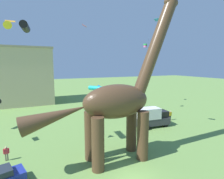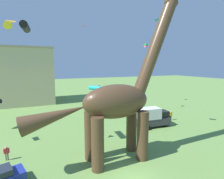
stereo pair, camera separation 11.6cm
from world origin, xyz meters
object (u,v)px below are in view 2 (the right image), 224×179
(kite_mid_center, at_px, (22,27))
(kite_trailing, at_px, (85,26))
(parked_box_truck, at_px, (152,117))
(kite_drifting, at_px, (159,20))
(dinosaur_sculpture, at_px, (116,101))
(kite_mid_left, at_px, (97,88))
(person_watching_child, at_px, (7,152))
(person_near_flyer, at_px, (171,115))
(kite_near_high, at_px, (11,21))
(kite_high_right, at_px, (146,46))
(kite_high_left, at_px, (149,37))

(kite_mid_center, bearing_deg, kite_trailing, 53.19)
(parked_box_truck, distance_m, kite_drifting, 14.82)
(dinosaur_sculpture, bearing_deg, kite_mid_left, 66.59)
(parked_box_truck, bearing_deg, kite_trailing, 122.94)
(person_watching_child, bearing_deg, kite_drifting, 83.01)
(person_near_flyer, distance_m, kite_near_high, 32.30)
(kite_high_right, distance_m, kite_drifting, 11.85)
(dinosaur_sculpture, relative_size, kite_near_high, 8.78)
(kite_mid_left, bearing_deg, parked_box_truck, -62.95)
(parked_box_truck, xyz_separation_m, person_watching_child, (-20.33, -2.15, -0.70))
(kite_mid_left, xyz_separation_m, kite_drifting, (4.81, -12.64, 10.91))
(dinosaur_sculpture, distance_m, kite_trailing, 23.49)
(kite_mid_left, height_order, kite_near_high, kite_near_high)
(parked_box_truck, distance_m, kite_mid_left, 12.78)
(dinosaur_sculpture, bearing_deg, kite_high_right, 37.22)
(kite_mid_center, bearing_deg, kite_high_right, 23.59)
(kite_high_left, xyz_separation_m, kite_near_high, (-29.64, -1.54, 0.67))
(kite_trailing, bearing_deg, kite_mid_center, -126.81)
(parked_box_truck, relative_size, kite_mid_left, 1.82)
(kite_high_right, xyz_separation_m, kite_mid_center, (-22.54, -9.84, 0.05))
(dinosaur_sculpture, height_order, parked_box_truck, dinosaur_sculpture)
(kite_high_right, bearing_deg, kite_trailing, 156.55)
(kite_mid_left, relative_size, kite_drifting, 2.32)
(kite_mid_center, bearing_deg, kite_near_high, 98.16)
(dinosaur_sculpture, relative_size, parked_box_truck, 3.02)
(person_near_flyer, relative_size, kite_trailing, 1.18)
(kite_mid_center, bearing_deg, person_watching_child, -156.85)
(person_watching_child, bearing_deg, kite_high_right, 105.45)
(person_watching_child, xyz_separation_m, kite_near_high, (0.18, 15.10, 16.43))
(kite_mid_center, bearing_deg, person_near_flyer, 6.49)
(person_watching_child, height_order, kite_drifting, kite_drifting)
(person_watching_child, height_order, person_near_flyer, person_near_flyer)
(person_near_flyer, bearing_deg, kite_near_high, -136.71)
(kite_mid_left, bearing_deg, kite_high_left, 13.58)
(dinosaur_sculpture, height_order, kite_mid_center, dinosaur_sculpture)
(kite_high_right, relative_size, kite_near_high, 0.36)
(person_watching_child, relative_size, person_near_flyer, 0.89)
(person_watching_child, height_order, kite_trailing, kite_trailing)
(kite_high_left, distance_m, kite_mid_center, 31.87)
(parked_box_truck, xyz_separation_m, person_near_flyer, (5.24, 1.45, -0.59))
(person_watching_child, height_order, kite_near_high, kite_near_high)
(parked_box_truck, distance_m, person_near_flyer, 5.47)
(dinosaur_sculpture, xyz_separation_m, kite_mid_left, (4.16, 17.52, -0.88))
(kite_mid_left, height_order, kite_drifting, kite_drifting)
(kite_high_left, bearing_deg, parked_box_truck, -123.20)
(parked_box_truck, bearing_deg, kite_high_right, 68.51)
(dinosaur_sculpture, relative_size, kite_mid_center, 6.02)
(parked_box_truck, xyz_separation_m, kite_near_high, (-20.15, 12.96, 15.73))
(person_watching_child, distance_m, kite_drifting, 24.92)
(kite_drifting, height_order, kite_near_high, kite_near_high)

